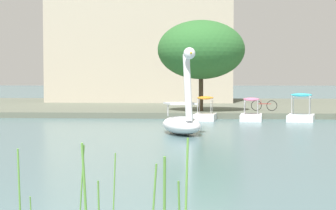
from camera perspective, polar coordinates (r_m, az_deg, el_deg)
name	(u,v)px	position (r m, az deg, el deg)	size (l,w,h in m)	color
shore_bank_far	(166,105)	(44.68, -0.18, -0.04)	(140.59, 27.47, 0.36)	#5B6051
swan_boat	(182,120)	(21.82, 1.60, -1.75)	(2.39, 3.53, 3.72)	white
pedal_boat_orange	(205,113)	(29.85, 4.28, -0.92)	(1.46, 2.17, 1.44)	white
pedal_boat_pink	(251,114)	(29.79, 9.51, -1.04)	(1.53, 2.35, 1.37)	white
pedal_boat_cyan	(301,113)	(30.11, 15.00, -0.93)	(2.03, 2.62, 1.63)	white
tree_broadleaf_behind_dock	(201,50)	(32.98, 3.82, 6.33)	(7.66, 7.64, 5.98)	#423323
bicycle_parked	(264,105)	(33.86, 10.95, -0.05)	(1.71, 0.25, 0.72)	black
apartment_block	(145,38)	(51.16, -2.63, 7.74)	(17.55, 10.87, 12.91)	#B2A893
reed_clump_foreground	(79,206)	(6.69, -10.17, -11.35)	(3.20, 1.37, 1.59)	#568E38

